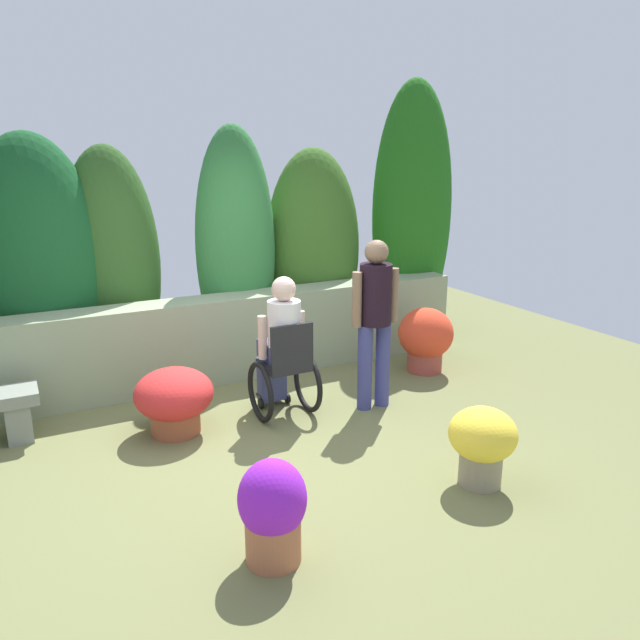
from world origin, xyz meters
name	(u,v)px	position (x,y,z in m)	size (l,w,h in m)	color
ground_plane	(250,442)	(0.00, 0.00, 0.00)	(10.82, 10.82, 0.00)	olive
stone_retaining_wall	(195,342)	(0.00, 1.55, 0.45)	(6.28, 0.40, 0.91)	gray
hedge_backdrop	(140,243)	(-0.37, 2.15, 1.44)	(7.08, 1.14, 3.30)	#1F6518
person_in_wheelchair	(282,351)	(0.49, 0.40, 0.62)	(0.53, 0.66, 1.33)	black
person_standing_companion	(375,314)	(1.34, 0.16, 0.93)	(0.49, 0.30, 1.62)	#3A3C7B
flower_pot_purple_near	(482,441)	(1.28, -1.42, 0.34)	(0.50, 0.50, 0.60)	gray
flower_pot_terracotta_by_wall	(174,398)	(-0.51, 0.48, 0.32)	(0.69, 0.69, 0.59)	#9C4D30
flower_pot_red_accent	(273,510)	(-0.43, -1.52, 0.34)	(0.41, 0.41, 0.66)	#A55D3F
flower_pot_small_foreground	(426,338)	(2.38, 0.75, 0.38)	(0.61, 0.61, 0.72)	#9F4238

